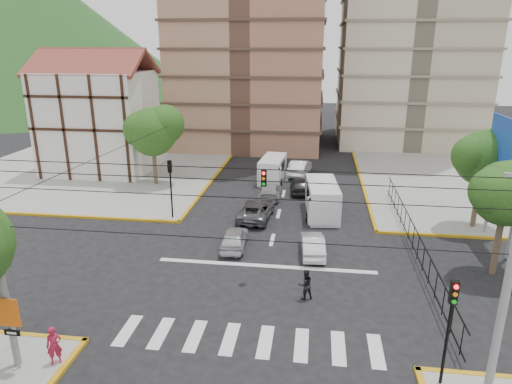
% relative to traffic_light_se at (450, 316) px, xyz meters
% --- Properties ---
extents(ground, '(160.00, 160.00, 0.00)m').
position_rel_traffic_light_se_xyz_m(ground, '(-7.80, 7.80, -3.11)').
color(ground, black).
rests_on(ground, ground).
extents(sidewalk_nw, '(26.00, 26.00, 0.15)m').
position_rel_traffic_light_se_xyz_m(sidewalk_nw, '(-27.80, 27.80, -3.04)').
color(sidewalk_nw, gray).
rests_on(sidewalk_nw, ground).
extents(sidewalk_ne, '(26.00, 26.00, 0.15)m').
position_rel_traffic_light_se_xyz_m(sidewalk_ne, '(12.20, 27.80, -3.04)').
color(sidewalk_ne, gray).
rests_on(sidewalk_ne, ground).
extents(crosswalk_stripes, '(12.00, 2.40, 0.01)m').
position_rel_traffic_light_se_xyz_m(crosswalk_stripes, '(-7.80, 1.80, -3.11)').
color(crosswalk_stripes, silver).
rests_on(crosswalk_stripes, ground).
extents(stop_line, '(13.00, 0.40, 0.01)m').
position_rel_traffic_light_se_xyz_m(stop_line, '(-7.80, 9.00, -3.11)').
color(stop_line, silver).
rests_on(stop_line, ground).
extents(tudor_building, '(10.80, 8.05, 12.23)m').
position_rel_traffic_light_se_xyz_m(tudor_building, '(-26.80, 27.80, 2.14)').
color(tudor_building, silver).
rests_on(tudor_building, ground).
extents(distant_hill, '(70.00, 70.00, 28.00)m').
position_rel_traffic_light_se_xyz_m(distant_hill, '(-62.80, 77.80, 10.89)').
color(distant_hill, '#1C541C').
rests_on(distant_hill, ground).
extents(park_fence, '(0.10, 22.50, 1.66)m').
position_rel_traffic_light_se_xyz_m(park_fence, '(1.20, 12.30, -3.11)').
color(park_fence, black).
rests_on(park_fence, ground).
extents(billboard, '(0.36, 6.20, 8.10)m').
position_rel_traffic_light_se_xyz_m(billboard, '(6.65, 13.80, 2.89)').
color(billboard, slate).
rests_on(billboard, ground).
extents(tree_park_a, '(4.41, 3.60, 6.83)m').
position_rel_traffic_light_se_xyz_m(tree_park_a, '(5.28, 9.81, 1.90)').
color(tree_park_a, '#473828').
rests_on(tree_park_a, ground).
extents(tree_park_c, '(4.65, 3.80, 7.25)m').
position_rel_traffic_light_se_xyz_m(tree_park_c, '(6.29, 16.81, 2.22)').
color(tree_park_c, '#473828').
rests_on(tree_park_c, ground).
extents(tree_tudor, '(5.39, 4.40, 7.43)m').
position_rel_traffic_light_se_xyz_m(tree_tudor, '(-19.70, 23.81, 2.11)').
color(tree_tudor, '#473828').
rests_on(tree_tudor, ground).
extents(traffic_light_se, '(0.28, 0.22, 4.40)m').
position_rel_traffic_light_se_xyz_m(traffic_light_se, '(0.00, 0.00, 0.00)').
color(traffic_light_se, black).
rests_on(traffic_light_se, ground).
extents(traffic_light_nw, '(0.28, 0.22, 4.40)m').
position_rel_traffic_light_se_xyz_m(traffic_light_nw, '(-15.60, 15.60, 0.00)').
color(traffic_light_nw, black).
rests_on(traffic_light_nw, ground).
extents(traffic_light_hanging, '(18.00, 9.12, 0.92)m').
position_rel_traffic_light_se_xyz_m(traffic_light_hanging, '(-7.80, 5.76, 2.79)').
color(traffic_light_hanging, black).
rests_on(traffic_light_hanging, ground).
extents(utility_pole_se, '(1.40, 0.28, 9.00)m').
position_rel_traffic_light_se_xyz_m(utility_pole_se, '(1.20, -1.20, 1.65)').
color(utility_pole_se, slate).
rests_on(utility_pole_se, ground).
extents(district_sign, '(0.90, 0.12, 3.20)m').
position_rel_traffic_light_se_xyz_m(district_sign, '(-16.60, -1.44, -0.66)').
color(district_sign, slate).
rests_on(district_sign, ground).
extents(van_right_lane, '(2.71, 5.76, 2.51)m').
position_rel_traffic_light_se_xyz_m(van_right_lane, '(-4.50, 17.79, -1.89)').
color(van_right_lane, silver).
rests_on(van_right_lane, ground).
extents(van_left_lane, '(2.37, 5.14, 2.25)m').
position_rel_traffic_light_se_xyz_m(van_left_lane, '(-9.19, 26.43, -2.02)').
color(van_left_lane, silver).
rests_on(van_left_lane, ground).
extents(car_silver_front_left, '(1.69, 3.90, 1.31)m').
position_rel_traffic_light_se_xyz_m(car_silver_front_left, '(-10.10, 11.30, -2.46)').
color(car_silver_front_left, silver).
rests_on(car_silver_front_left, ground).
extents(car_white_front_right, '(1.67, 3.98, 1.28)m').
position_rel_traffic_light_se_xyz_m(car_white_front_right, '(-5.09, 11.01, -2.47)').
color(car_white_front_right, white).
rests_on(car_white_front_right, ground).
extents(car_grey_mid_left, '(2.58, 4.99, 1.35)m').
position_rel_traffic_light_se_xyz_m(car_grey_mid_left, '(-9.40, 16.51, -2.44)').
color(car_grey_mid_left, '#5C5E64').
rests_on(car_grey_mid_left, ground).
extents(car_silver_rear_left, '(1.92, 4.39, 1.26)m').
position_rel_traffic_light_se_xyz_m(car_silver_rear_left, '(-8.88, 21.60, -2.48)').
color(car_silver_rear_left, '#BBBBC0').
rests_on(car_silver_rear_left, ground).
extents(car_darkgrey_mid_right, '(1.88, 4.05, 1.34)m').
position_rel_traffic_light_se_xyz_m(car_darkgrey_mid_right, '(-6.41, 23.29, -2.44)').
color(car_darkgrey_mid_right, '#252528').
rests_on(car_darkgrey_mid_right, ground).
extents(car_white_rear_right, '(2.39, 4.89, 1.54)m').
position_rel_traffic_light_se_xyz_m(car_white_rear_right, '(-6.66, 28.96, -2.34)').
color(car_white_rear_right, white).
rests_on(car_white_rear_right, ground).
extents(pedestrian_sw_corner, '(0.71, 0.64, 1.64)m').
position_rel_traffic_light_se_xyz_m(pedestrian_sw_corner, '(-15.30, -0.89, -2.14)').
color(pedestrian_sw_corner, maroon).
rests_on(pedestrian_sw_corner, sidewalk_sw).
extents(pedestrian_crosswalk, '(0.98, 0.89, 1.64)m').
position_rel_traffic_light_se_xyz_m(pedestrian_crosswalk, '(-5.38, 5.66, -2.29)').
color(pedestrian_crosswalk, black).
rests_on(pedestrian_crosswalk, ground).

